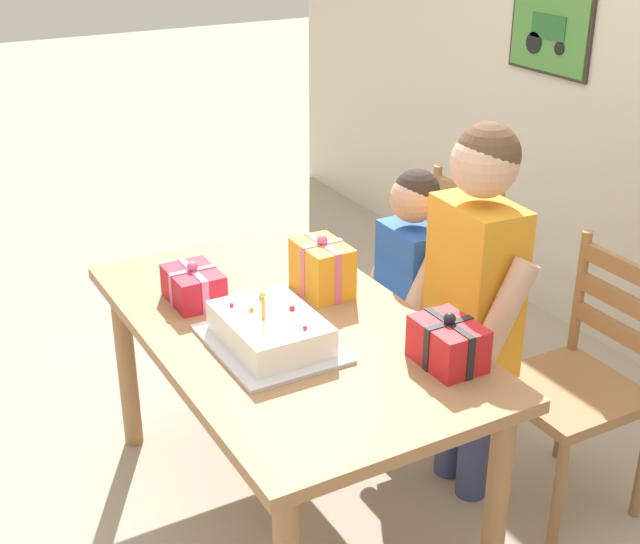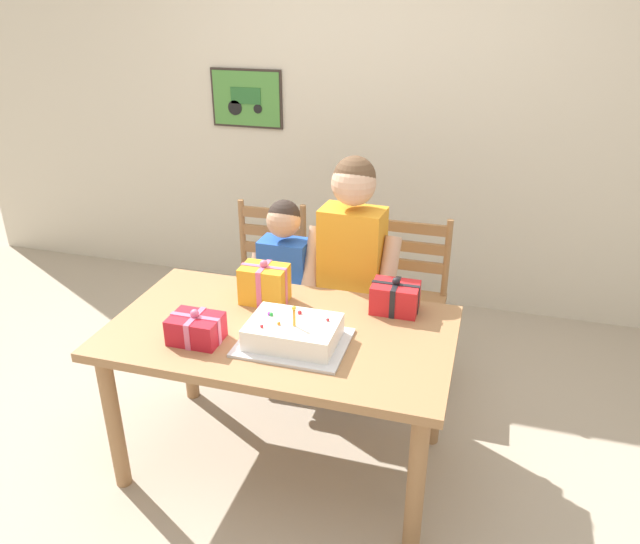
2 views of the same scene
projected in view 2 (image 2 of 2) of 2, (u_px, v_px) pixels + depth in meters
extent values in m
plane|color=tan|center=(285.00, 460.00, 2.90)|extent=(20.00, 20.00, 0.00)
cube|color=beige|center=(374.00, 113.00, 3.97)|extent=(6.40, 0.08, 2.60)
cube|color=#332823|center=(247.00, 99.00, 4.13)|extent=(0.51, 0.02, 0.39)
cube|color=#4C8E3D|center=(246.00, 99.00, 4.12)|extent=(0.48, 0.01, 0.36)
cube|color=#28662D|center=(246.00, 96.00, 4.11)|extent=(0.22, 0.01, 0.11)
cylinder|color=black|center=(235.00, 108.00, 4.16)|extent=(0.10, 0.01, 0.10)
cylinder|color=black|center=(258.00, 109.00, 4.12)|extent=(0.06, 0.01, 0.06)
cube|color=#9E7047|center=(280.00, 332.00, 2.60)|extent=(1.47, 0.84, 0.04)
cylinder|color=#9E7047|center=(114.00, 422.00, 2.62)|extent=(0.07, 0.07, 0.69)
cylinder|color=#9E7047|center=(416.00, 485.00, 2.29)|extent=(0.07, 0.07, 0.69)
cylinder|color=#9E7047|center=(188.00, 342.00, 3.22)|extent=(0.07, 0.07, 0.69)
cylinder|color=#9E7047|center=(436.00, 383.00, 2.88)|extent=(0.07, 0.07, 0.69)
cube|color=silver|center=(294.00, 342.00, 2.48)|extent=(0.44, 0.34, 0.01)
cube|color=white|center=(293.00, 332.00, 2.45)|extent=(0.36, 0.26, 0.09)
cylinder|color=orange|center=(294.00, 318.00, 2.39)|extent=(0.01, 0.01, 0.07)
sphere|color=yellow|center=(294.00, 308.00, 2.37)|extent=(0.02, 0.02, 0.02)
sphere|color=orange|center=(279.00, 323.00, 2.41)|extent=(0.01, 0.01, 0.01)
sphere|color=purple|center=(269.00, 314.00, 2.48)|extent=(0.02, 0.02, 0.02)
sphere|color=red|center=(300.00, 312.00, 2.49)|extent=(0.02, 0.02, 0.02)
sphere|color=green|center=(271.00, 314.00, 2.48)|extent=(0.02, 0.02, 0.02)
sphere|color=red|center=(262.00, 326.00, 2.39)|extent=(0.01, 0.01, 0.01)
sphere|color=red|center=(328.00, 320.00, 2.44)|extent=(0.01, 0.01, 0.01)
cube|color=gold|center=(265.00, 284.00, 2.78)|extent=(0.21, 0.15, 0.17)
cube|color=#DB668E|center=(265.00, 284.00, 2.78)|extent=(0.22, 0.02, 0.18)
cube|color=#DB668E|center=(265.00, 284.00, 2.78)|extent=(0.02, 0.15, 0.18)
sphere|color=#DB668E|center=(264.00, 264.00, 2.73)|extent=(0.04, 0.04, 0.04)
cube|color=red|center=(395.00, 298.00, 2.71)|extent=(0.21, 0.15, 0.13)
cube|color=black|center=(395.00, 298.00, 2.71)|extent=(0.21, 0.02, 0.14)
cube|color=black|center=(395.00, 298.00, 2.71)|extent=(0.02, 0.16, 0.14)
sphere|color=black|center=(396.00, 281.00, 2.67)|extent=(0.04, 0.04, 0.04)
cube|color=red|center=(196.00, 329.00, 2.48)|extent=(0.21, 0.16, 0.11)
cube|color=#DB668E|center=(196.00, 329.00, 2.48)|extent=(0.21, 0.02, 0.12)
cube|color=#DB668E|center=(196.00, 329.00, 2.48)|extent=(0.02, 0.16, 0.12)
sphere|color=#DB668E|center=(195.00, 314.00, 2.45)|extent=(0.04, 0.04, 0.04)
cube|color=#996B42|center=(264.00, 289.00, 3.54)|extent=(0.43, 0.43, 0.04)
cylinder|color=#996B42|center=(286.00, 345.00, 3.43)|extent=(0.04, 0.04, 0.43)
cylinder|color=#996B42|center=(223.00, 336.00, 3.52)|extent=(0.04, 0.04, 0.43)
cylinder|color=#996B42|center=(304.00, 313.00, 3.77)|extent=(0.04, 0.04, 0.43)
cylinder|color=#996B42|center=(247.00, 306.00, 3.85)|extent=(0.04, 0.04, 0.43)
cylinder|color=#996B42|center=(303.00, 242.00, 3.56)|extent=(0.04, 0.04, 0.45)
cylinder|color=#996B42|center=(243.00, 236.00, 3.65)|extent=(0.04, 0.04, 0.45)
cube|color=#996B42|center=(273.00, 249.00, 3.63)|extent=(0.36, 0.04, 0.06)
cube|color=#996B42|center=(272.00, 231.00, 3.59)|extent=(0.36, 0.04, 0.06)
cube|color=#996B42|center=(272.00, 214.00, 3.54)|extent=(0.36, 0.04, 0.06)
cube|color=#996B42|center=(404.00, 308.00, 3.33)|extent=(0.42, 0.42, 0.04)
cylinder|color=#996B42|center=(431.00, 369.00, 3.22)|extent=(0.04, 0.04, 0.43)
cylinder|color=#996B42|center=(361.00, 357.00, 3.32)|extent=(0.04, 0.04, 0.43)
cylinder|color=#996B42|center=(440.00, 333.00, 3.55)|extent=(0.04, 0.04, 0.43)
cylinder|color=#996B42|center=(376.00, 324.00, 3.65)|extent=(0.04, 0.04, 0.43)
cylinder|color=#996B42|center=(447.00, 258.00, 3.34)|extent=(0.04, 0.04, 0.45)
cylinder|color=#996B42|center=(379.00, 250.00, 3.44)|extent=(0.04, 0.04, 0.45)
cube|color=#996B42|center=(412.00, 265.00, 3.42)|extent=(0.36, 0.03, 0.06)
cube|color=#996B42|center=(413.00, 247.00, 3.37)|extent=(0.36, 0.03, 0.06)
cube|color=#996B42|center=(414.00, 228.00, 3.33)|extent=(0.36, 0.03, 0.06)
cylinder|color=#38426B|center=(362.00, 356.00, 3.26)|extent=(0.11, 0.11, 0.50)
cylinder|color=#38426B|center=(337.00, 351.00, 3.30)|extent=(0.11, 0.11, 0.50)
cube|color=orange|center=(352.00, 263.00, 3.05)|extent=(0.32, 0.21, 0.58)
cylinder|color=tan|center=(388.00, 275.00, 2.97)|extent=(0.10, 0.24, 0.38)
cylinder|color=tan|center=(312.00, 264.00, 3.09)|extent=(0.10, 0.24, 0.38)
sphere|color=tan|center=(354.00, 183.00, 2.87)|extent=(0.22, 0.22, 0.22)
sphere|color=brown|center=(354.00, 177.00, 2.87)|extent=(0.20, 0.20, 0.20)
cylinder|color=#38426B|center=(297.00, 353.00, 3.38)|extent=(0.09, 0.09, 0.41)
cylinder|color=#38426B|center=(278.00, 350.00, 3.41)|extent=(0.09, 0.09, 0.41)
cube|color=blue|center=(285.00, 281.00, 3.21)|extent=(0.26, 0.16, 0.47)
cylinder|color=tan|center=(312.00, 290.00, 3.14)|extent=(0.07, 0.19, 0.31)
cylinder|color=tan|center=(255.00, 282.00, 3.23)|extent=(0.07, 0.19, 0.31)
sphere|color=tan|center=(283.00, 221.00, 3.06)|extent=(0.17, 0.17, 0.17)
sphere|color=#2D231E|center=(284.00, 216.00, 3.06)|extent=(0.17, 0.17, 0.17)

